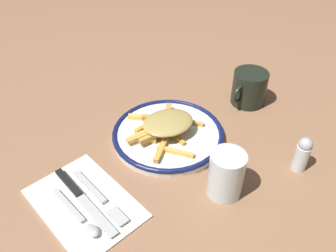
{
  "coord_description": "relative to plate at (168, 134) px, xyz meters",
  "views": [
    {
      "loc": [
        0.46,
        0.43,
        0.55
      ],
      "look_at": [
        0.0,
        0.0,
        0.04
      ],
      "focal_mm": 36.6,
      "sensor_mm": 36.0,
      "label": 1
    }
  ],
  "objects": [
    {
      "name": "fries_heap",
      "position": [
        0.0,
        -0.0,
        0.03
      ],
      "size": [
        0.18,
        0.22,
        0.04
      ],
      "color": "gold",
      "rests_on": "plate"
    },
    {
      "name": "napkin",
      "position": [
        0.26,
        0.01,
        -0.01
      ],
      "size": [
        0.17,
        0.24,
        0.01
      ],
      "primitive_type": "cube",
      "rotation": [
        0.0,
        0.0,
        -0.07
      ],
      "color": "white",
      "rests_on": "ground_plane"
    },
    {
      "name": "knife",
      "position": [
        0.26,
        -0.01,
        -0.0
      ],
      "size": [
        0.04,
        0.21,
        0.01
      ],
      "color": "black",
      "rests_on": "napkin"
    },
    {
      "name": "fork",
      "position": [
        0.23,
        0.03,
        -0.0
      ],
      "size": [
        0.03,
        0.18,
        0.01
      ],
      "color": "silver",
      "rests_on": "napkin"
    },
    {
      "name": "water_glass",
      "position": [
        0.05,
        0.2,
        0.04
      ],
      "size": [
        0.07,
        0.07,
        0.1
      ],
      "primitive_type": "cylinder",
      "color": "silver",
      "rests_on": "ground_plane"
    },
    {
      "name": "ground_plane",
      "position": [
        0.0,
        0.0,
        -0.01
      ],
      "size": [
        2.6,
        2.6,
        0.0
      ],
      "primitive_type": "plane",
      "color": "#93684A"
    },
    {
      "name": "coffee_mug",
      "position": [
        -0.26,
        0.06,
        0.03
      ],
      "size": [
        0.12,
        0.09,
        0.09
      ],
      "color": "black",
      "rests_on": "ground_plane"
    },
    {
      "name": "plate",
      "position": [
        0.0,
        0.0,
        0.0
      ],
      "size": [
        0.27,
        0.27,
        0.02
      ],
      "color": "white",
      "rests_on": "ground_plane"
    },
    {
      "name": "salt_shaker",
      "position": [
        -0.12,
        0.28,
        0.03
      ],
      "size": [
        0.03,
        0.03,
        0.08
      ],
      "color": "silver",
      "rests_on": "ground_plane"
    },
    {
      "name": "spoon",
      "position": [
        0.29,
        0.05,
        0.0
      ],
      "size": [
        0.03,
        0.15,
        0.01
      ],
      "color": "silver",
      "rests_on": "napkin"
    }
  ]
}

